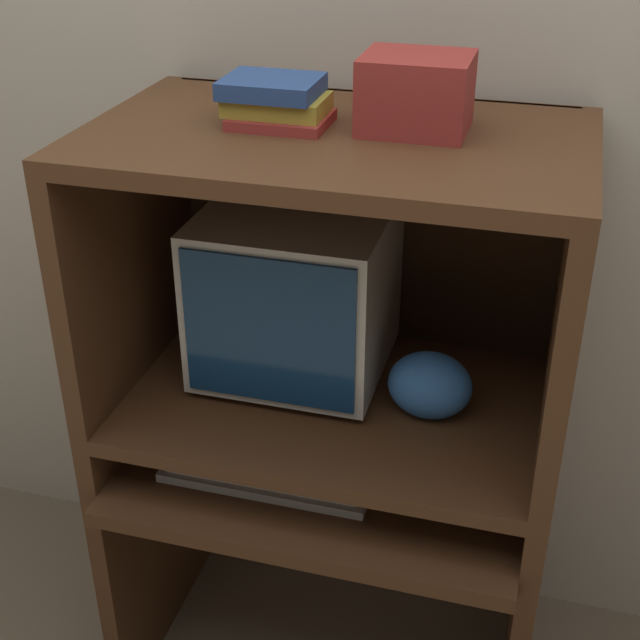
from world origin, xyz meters
TOP-DOWN VIEW (x-y plane):
  - wall_back at (0.00, 0.66)m, footprint 6.00×0.06m
  - desk_base at (0.00, 0.26)m, footprint 0.95×0.65m
  - desk_monitor_shelf at (0.00, 0.30)m, footprint 0.95×0.60m
  - hutch_upper at (0.00, 0.33)m, footprint 0.95×0.60m
  - crt_monitor at (-0.11, 0.38)m, footprint 0.39×0.38m
  - keyboard at (-0.11, 0.15)m, footprint 0.45×0.14m
  - mouse at (0.18, 0.16)m, footprint 0.07×0.05m
  - snack_bag at (0.21, 0.28)m, footprint 0.18×0.13m
  - book_stack at (-0.12, 0.31)m, footprint 0.20×0.15m
  - storage_box at (0.14, 0.35)m, footprint 0.20×0.17m

SIDE VIEW (x-z plane):
  - desk_base at x=0.00m, z-range 0.09..0.74m
  - keyboard at x=-0.11m, z-range 0.65..0.68m
  - mouse at x=0.18m, z-range 0.65..0.68m
  - desk_monitor_shelf at x=0.00m, z-range 0.69..0.83m
  - snack_bag at x=0.21m, z-range 0.79..0.94m
  - crt_monitor at x=-0.11m, z-range 0.80..1.18m
  - hutch_upper at x=0.00m, z-range 0.89..1.48m
  - wall_back at x=0.00m, z-range 0.00..2.60m
  - book_stack at x=-0.12m, z-range 1.38..1.47m
  - storage_box at x=0.14m, z-range 1.38..1.52m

